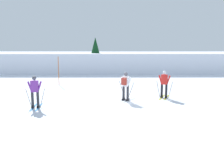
% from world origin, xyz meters
% --- Properties ---
extents(ground_plane, '(120.00, 120.00, 0.00)m').
position_xyz_m(ground_plane, '(0.00, 0.00, 0.00)').
color(ground_plane, silver).
extents(far_snow_ridge, '(80.00, 8.90, 2.27)m').
position_xyz_m(far_snow_ridge, '(0.00, 18.53, 1.14)').
color(far_snow_ridge, silver).
rests_on(far_snow_ridge, ground).
extents(skier_red, '(0.97, 1.62, 1.71)m').
position_xyz_m(skier_red, '(2.92, 2.10, 0.92)').
color(skier_red, gold).
rests_on(skier_red, ground).
extents(skier_purple, '(1.00, 1.62, 1.71)m').
position_xyz_m(skier_purple, '(-4.38, -0.36, 0.92)').
color(skier_purple, '#237AC6').
rests_on(skier_purple, ground).
extents(skier_white, '(1.18, 1.55, 1.71)m').
position_xyz_m(skier_white, '(0.46, 1.31, 0.96)').
color(skier_white, silver).
rests_on(skier_white, ground).
extents(trail_marker_pole, '(0.05, 0.05, 2.33)m').
position_xyz_m(trail_marker_pole, '(-4.66, 7.09, 1.17)').
color(trail_marker_pole, '#C65614').
rests_on(trail_marker_pole, ground).
extents(conifer_far_left, '(1.79, 1.79, 4.13)m').
position_xyz_m(conifer_far_left, '(-2.20, 16.56, 2.41)').
color(conifer_far_left, '#513823').
rests_on(conifer_far_left, ground).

